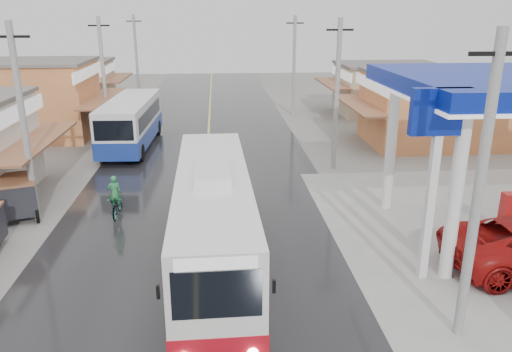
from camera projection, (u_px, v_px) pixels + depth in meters
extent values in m
plane|color=slate|center=(198.00, 346.00, 12.99)|extent=(120.00, 120.00, 0.00)
cube|color=black|center=(207.00, 171.00, 27.18)|extent=(12.00, 90.00, 0.02)
cube|color=#D8CC4C|center=(207.00, 171.00, 27.18)|extent=(0.15, 90.00, 0.01)
cylinder|color=white|center=(391.00, 148.00, 21.24)|extent=(0.44, 0.44, 5.50)
cylinder|color=white|center=(455.00, 198.00, 15.56)|extent=(0.44, 0.44, 5.50)
cube|color=#B21919|center=(509.00, 212.00, 19.25)|extent=(0.60, 0.45, 1.50)
cube|color=white|center=(431.00, 192.00, 15.42)|extent=(0.25, 0.25, 6.00)
cube|color=navy|center=(441.00, 112.00, 14.63)|extent=(1.80, 0.30, 1.40)
cube|color=silver|center=(213.00, 214.00, 16.52)|extent=(2.54, 11.28, 2.76)
cube|color=black|center=(215.00, 254.00, 16.99)|extent=(2.56, 11.30, 0.28)
cube|color=#AE0E1B|center=(214.00, 241.00, 16.84)|extent=(2.58, 11.32, 0.52)
cube|color=yellow|center=(214.00, 250.00, 16.94)|extent=(2.59, 11.33, 0.13)
cube|color=black|center=(213.00, 200.00, 16.87)|extent=(2.54, 8.94, 0.94)
cube|color=black|center=(217.00, 293.00, 11.14)|extent=(2.04, 0.16, 1.22)
cube|color=black|center=(211.00, 156.00, 21.66)|extent=(2.04, 0.16, 1.03)
cube|color=white|center=(216.00, 263.00, 10.90)|extent=(1.84, 0.15, 0.33)
cube|color=silver|center=(212.00, 170.00, 16.04)|extent=(1.17, 2.83, 0.28)
cylinder|color=black|center=(178.00, 321.00, 13.15)|extent=(0.35, 1.04, 1.03)
cylinder|color=black|center=(255.00, 317.00, 13.33)|extent=(0.35, 1.04, 1.03)
cylinder|color=black|center=(188.00, 213.00, 20.23)|extent=(0.35, 1.04, 1.03)
cylinder|color=black|center=(238.00, 211.00, 20.41)|extent=(0.35, 1.04, 1.03)
cube|color=black|center=(158.00, 292.00, 11.27)|extent=(0.08, 0.08, 0.33)
cube|color=black|center=(274.00, 286.00, 11.51)|extent=(0.08, 0.08, 0.33)
cube|color=silver|center=(131.00, 120.00, 31.38)|extent=(2.82, 9.27, 2.55)
cube|color=#1B3799|center=(132.00, 133.00, 31.65)|extent=(2.86, 9.31, 1.02)
cube|color=black|center=(131.00, 114.00, 31.27)|extent=(2.80, 7.74, 0.92)
cube|color=black|center=(114.00, 131.00, 26.97)|extent=(2.15, 0.21, 1.12)
cylinder|color=black|center=(102.00, 153.00, 28.65)|extent=(0.35, 1.03, 1.02)
cylinder|color=black|center=(141.00, 153.00, 28.73)|extent=(0.35, 1.03, 1.02)
cylinder|color=black|center=(126.00, 128.00, 34.84)|extent=(0.35, 1.03, 1.02)
cylinder|color=black|center=(158.00, 128.00, 34.91)|extent=(0.35, 1.03, 1.02)
imported|color=black|center=(117.00, 205.00, 21.19)|extent=(0.61, 1.72, 0.90)
imported|color=#2A7E42|center=(115.00, 193.00, 20.80)|extent=(0.55, 0.36, 1.50)
cube|color=#26262D|center=(19.00, 196.00, 20.87)|extent=(1.91, 2.35, 1.32)
cube|color=brown|center=(17.00, 179.00, 20.64)|extent=(1.98, 2.42, 0.10)
cylinder|color=black|center=(2.00, 219.00, 20.19)|extent=(0.37, 0.64, 0.61)
cylinder|color=black|center=(4.00, 207.00, 21.43)|extent=(0.37, 0.64, 0.61)
cylinder|color=black|center=(38.00, 216.00, 20.51)|extent=(0.31, 0.62, 0.61)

